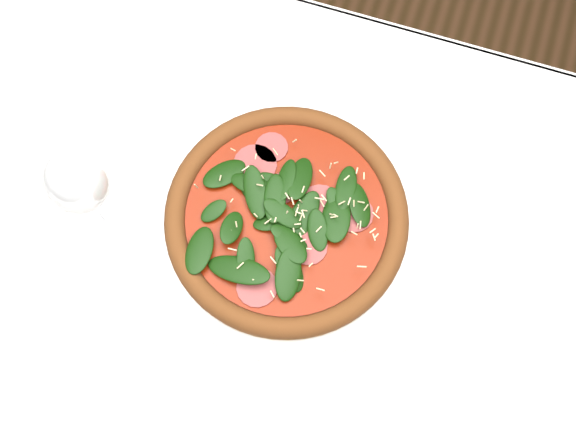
% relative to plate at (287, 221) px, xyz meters
% --- Properties ---
extents(ground, '(6.00, 6.00, 0.00)m').
position_rel_plate_xyz_m(ground, '(0.02, -0.03, -0.76)').
color(ground, brown).
rests_on(ground, ground).
extents(dining_table, '(1.21, 0.81, 0.75)m').
position_rel_plate_xyz_m(dining_table, '(0.02, -0.03, -0.11)').
color(dining_table, white).
rests_on(dining_table, ground).
extents(plate, '(0.39, 0.39, 0.02)m').
position_rel_plate_xyz_m(plate, '(0.00, 0.00, 0.00)').
color(plate, white).
rests_on(plate, dining_table).
extents(pizza, '(0.42, 0.42, 0.04)m').
position_rel_plate_xyz_m(pizza, '(0.00, -0.00, 0.02)').
color(pizza, '#945E23').
rests_on(pizza, plate).
extents(wine_glass, '(0.08, 0.08, 0.19)m').
position_rel_plate_xyz_m(wine_glass, '(-0.24, -0.07, 0.13)').
color(wine_glass, white).
rests_on(wine_glass, dining_table).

